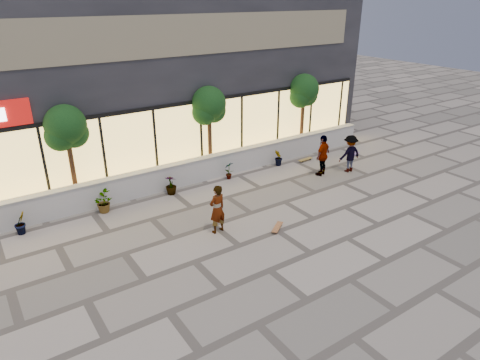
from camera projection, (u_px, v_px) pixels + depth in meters
ground at (270, 270)px, 12.66m from camera, size 80.00×80.00×0.00m
planter_wall at (167, 177)px, 17.77m from camera, size 22.00×0.42×1.04m
retail_building at (113, 69)px, 20.45m from camera, size 24.00×9.17×8.50m
shrub_b at (20, 223)px, 14.47m from camera, size 0.57×0.57×0.81m
shrub_c at (103, 202)px, 15.91m from camera, size 0.68×0.77×0.81m
shrub_d at (171, 185)px, 17.35m from camera, size 0.64×0.64×0.81m
shrub_e at (229, 170)px, 18.79m from camera, size 0.46×0.35×0.81m
shrub_f at (279, 158)px, 20.23m from camera, size 0.55×0.57×0.81m
tree_midwest at (66, 130)px, 15.52m from camera, size 1.60×1.50×3.92m
tree_mideast at (209, 107)px, 18.60m from camera, size 1.60×1.50×3.92m
tree_east at (304, 93)px, 21.43m from camera, size 1.60×1.50×3.92m
skater_center at (217, 209)px, 14.39m from camera, size 0.69×0.50×1.73m
skater_right_near at (323, 155)px, 19.00m from camera, size 1.19×0.79×1.87m
skater_right_far at (350, 154)px, 19.42m from camera, size 1.17×0.74×1.73m
skateboard_center at (277, 227)px, 14.85m from camera, size 0.78×0.64×0.10m
skateboard_right_near at (305, 159)px, 20.93m from camera, size 0.85×0.27×0.10m
skateboard_right_far at (355, 154)px, 21.65m from camera, size 0.78×0.40×0.09m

